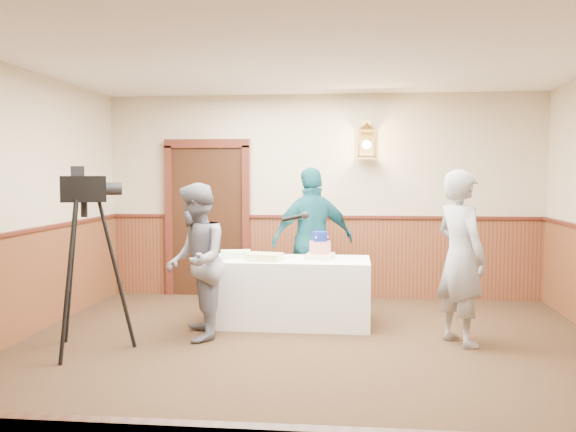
% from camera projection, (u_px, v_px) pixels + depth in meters
% --- Properties ---
extents(ground, '(7.00, 7.00, 0.00)m').
position_uv_depth(ground, '(301.00, 381.00, 5.03)').
color(ground, '#301F12').
rests_on(ground, ground).
extents(room_shell, '(6.02, 7.02, 2.81)m').
position_uv_depth(room_shell, '(300.00, 195.00, 5.38)').
color(room_shell, beige).
rests_on(room_shell, ground).
extents(display_table, '(1.80, 0.80, 0.75)m').
position_uv_depth(display_table, '(290.00, 291.00, 6.92)').
color(display_table, white).
rests_on(display_table, ground).
extents(tiered_cake, '(0.33, 0.33, 0.31)m').
position_uv_depth(tiered_cake, '(320.00, 248.00, 6.89)').
color(tiered_cake, '#FFEAC2').
rests_on(tiered_cake, display_table).
extents(sheet_cake_yellow, '(0.42, 0.35, 0.08)m').
position_uv_depth(sheet_cake_yellow, '(265.00, 257.00, 6.78)').
color(sheet_cake_yellow, '#DACE82').
rests_on(sheet_cake_yellow, display_table).
extents(sheet_cake_green, '(0.40, 0.35, 0.08)m').
position_uv_depth(sheet_cake_green, '(236.00, 254.00, 6.98)').
color(sheet_cake_green, '#C0EBA6').
rests_on(sheet_cake_green, display_table).
extents(interviewer, '(1.56, 0.91, 1.62)m').
position_uv_depth(interviewer, '(196.00, 261.00, 6.27)').
color(interviewer, slate).
rests_on(interviewer, ground).
extents(baker, '(0.68, 0.76, 1.75)m').
position_uv_depth(baker, '(461.00, 258.00, 6.08)').
color(baker, gray).
rests_on(baker, ground).
extents(assistant_p, '(1.14, 0.84, 1.79)m').
position_uv_depth(assistant_p, '(313.00, 240.00, 7.46)').
color(assistant_p, '#14515C').
rests_on(assistant_p, ground).
extents(tv_camera_rig, '(0.66, 0.62, 1.69)m').
position_uv_depth(tv_camera_rig, '(86.00, 273.00, 5.84)').
color(tv_camera_rig, black).
rests_on(tv_camera_rig, ground).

